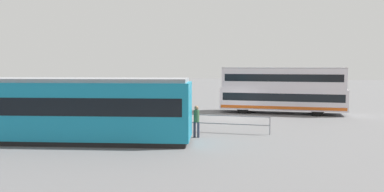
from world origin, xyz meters
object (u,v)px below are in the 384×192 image
at_px(pedestrian_near_railing, 150,110).
at_px(tram_yellow, 44,109).
at_px(double_decker_bus, 282,90).
at_px(info_sign, 123,104).
at_px(pedestrian_crossing, 196,119).

bearing_deg(pedestrian_near_railing, tram_yellow, 63.27).
distance_m(double_decker_bus, info_sign, 14.12).
distance_m(double_decker_bus, pedestrian_near_railing, 12.02).
bearing_deg(pedestrian_near_railing, pedestrian_crossing, 138.27).
relative_size(pedestrian_near_railing, info_sign, 0.76).
height_order(tram_yellow, pedestrian_near_railing, tram_yellow).
relative_size(tram_yellow, pedestrian_near_railing, 9.30).
xyz_separation_m(double_decker_bus, tram_yellow, (12.21, 14.97, -0.22)).
bearing_deg(info_sign, double_decker_bus, -134.44).
relative_size(double_decker_bus, pedestrian_crossing, 5.67).
height_order(double_decker_bus, info_sign, double_decker_bus).
bearing_deg(tram_yellow, pedestrian_near_railing, -116.73).
xyz_separation_m(pedestrian_crossing, info_sign, (5.30, -1.82, 0.51)).
bearing_deg(tram_yellow, pedestrian_crossing, -158.08).
bearing_deg(pedestrian_crossing, pedestrian_near_railing, -41.73).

